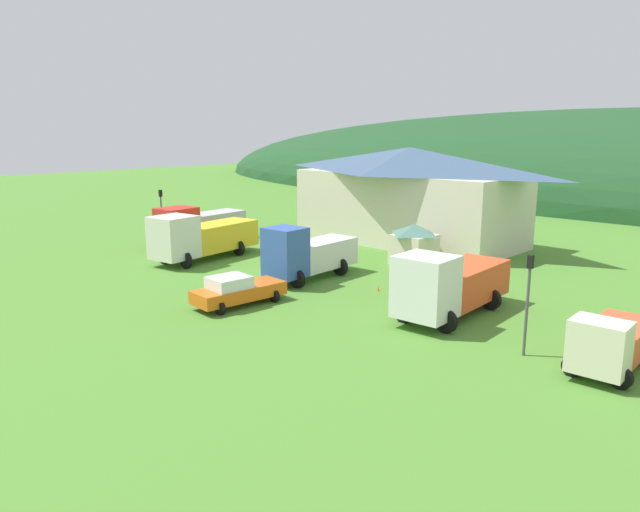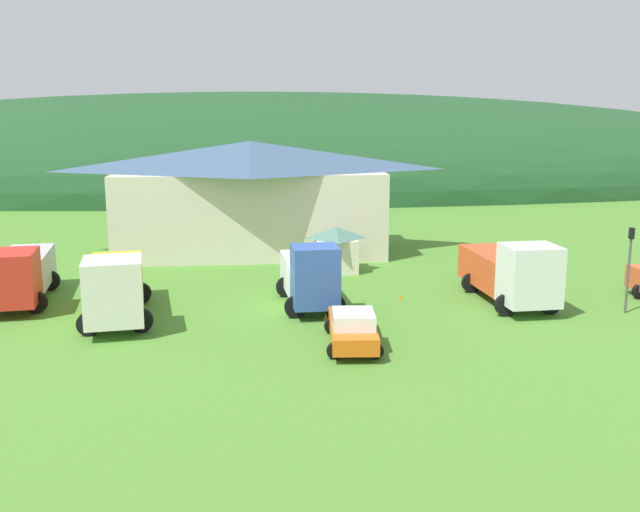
{
  "view_description": "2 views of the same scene",
  "coord_description": "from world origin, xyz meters",
  "px_view_note": "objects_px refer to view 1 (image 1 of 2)",
  "views": [
    {
      "loc": [
        26.94,
        -24.14,
        9.31
      ],
      "look_at": [
        3.21,
        0.02,
        1.96
      ],
      "focal_mm": 33.28,
      "sensor_mm": 36.0,
      "label": 1
    },
    {
      "loc": [
        -1.66,
        -35.36,
        10.07
      ],
      "look_at": [
        1.8,
        2.62,
        2.31
      ],
      "focal_mm": 41.35,
      "sensor_mm": 36.0,
      "label": 2
    }
  ],
  "objects_px": {
    "crane_truck_red": "(197,224)",
    "service_pickup_orange": "(237,290)",
    "box_truck_blue": "(306,253)",
    "heavy_rig_striped": "(200,236)",
    "heavy_rig_white": "(448,284)",
    "light_truck_cream": "(611,342)",
    "depot_building": "(409,194)",
    "traffic_cone_near_pickup": "(285,288)",
    "traffic_cone_mid_row": "(378,291)",
    "play_shed_cream": "(414,244)",
    "traffic_light_west": "(161,210)",
    "traffic_light_east": "(528,295)"
  },
  "relations": [
    {
      "from": "depot_building",
      "to": "light_truck_cream",
      "type": "distance_m",
      "value": 27.21
    },
    {
      "from": "service_pickup_orange",
      "to": "traffic_cone_mid_row",
      "type": "bearing_deg",
      "value": 158.4
    },
    {
      "from": "depot_building",
      "to": "service_pickup_orange",
      "type": "xyz_separation_m",
      "value": [
        4.32,
        -21.14,
        -3.17
      ]
    },
    {
      "from": "heavy_rig_striped",
      "to": "box_truck_blue",
      "type": "bearing_deg",
      "value": 90.1
    },
    {
      "from": "box_truck_blue",
      "to": "traffic_cone_mid_row",
      "type": "distance_m",
      "value": 5.32
    },
    {
      "from": "box_truck_blue",
      "to": "service_pickup_orange",
      "type": "relative_size",
      "value": 1.33
    },
    {
      "from": "depot_building",
      "to": "light_truck_cream",
      "type": "height_order",
      "value": "depot_building"
    },
    {
      "from": "heavy_rig_white",
      "to": "traffic_light_west",
      "type": "bearing_deg",
      "value": -94.95
    },
    {
      "from": "heavy_rig_white",
      "to": "light_truck_cream",
      "type": "xyz_separation_m",
      "value": [
        8.2,
        -1.34,
        -0.54
      ]
    },
    {
      "from": "traffic_light_west",
      "to": "traffic_cone_near_pickup",
      "type": "bearing_deg",
      "value": -8.41
    },
    {
      "from": "traffic_light_west",
      "to": "traffic_cone_near_pickup",
      "type": "xyz_separation_m",
      "value": [
        17.96,
        -2.65,
        -2.65
      ]
    },
    {
      "from": "light_truck_cream",
      "to": "depot_building",
      "type": "bearing_deg",
      "value": -130.44
    },
    {
      "from": "heavy_rig_striped",
      "to": "heavy_rig_white",
      "type": "height_order",
      "value": "heavy_rig_white"
    },
    {
      "from": "crane_truck_red",
      "to": "box_truck_blue",
      "type": "relative_size",
      "value": 1.19
    },
    {
      "from": "light_truck_cream",
      "to": "traffic_cone_mid_row",
      "type": "relative_size",
      "value": 9.17
    },
    {
      "from": "traffic_cone_near_pickup",
      "to": "crane_truck_red",
      "type": "bearing_deg",
      "value": 164.12
    },
    {
      "from": "traffic_cone_near_pickup",
      "to": "traffic_cone_mid_row",
      "type": "bearing_deg",
      "value": 38.14
    },
    {
      "from": "heavy_rig_striped",
      "to": "traffic_cone_near_pickup",
      "type": "distance_m",
      "value": 10.19
    },
    {
      "from": "heavy_rig_striped",
      "to": "service_pickup_orange",
      "type": "height_order",
      "value": "heavy_rig_striped"
    },
    {
      "from": "heavy_rig_striped",
      "to": "traffic_light_east",
      "type": "bearing_deg",
      "value": 79.22
    },
    {
      "from": "play_shed_cream",
      "to": "traffic_cone_mid_row",
      "type": "relative_size",
      "value": 4.77
    },
    {
      "from": "heavy_rig_white",
      "to": "traffic_cone_mid_row",
      "type": "height_order",
      "value": "heavy_rig_white"
    },
    {
      "from": "crane_truck_red",
      "to": "traffic_cone_mid_row",
      "type": "relative_size",
      "value": 13.94
    },
    {
      "from": "traffic_light_west",
      "to": "box_truck_blue",
      "type": "bearing_deg",
      "value": -1.06
    },
    {
      "from": "depot_building",
      "to": "heavy_rig_white",
      "type": "bearing_deg",
      "value": -48.12
    },
    {
      "from": "box_truck_blue",
      "to": "traffic_light_west",
      "type": "distance_m",
      "value": 17.39
    },
    {
      "from": "crane_truck_red",
      "to": "service_pickup_orange",
      "type": "distance_m",
      "value": 18.3
    },
    {
      "from": "traffic_light_east",
      "to": "depot_building",
      "type": "bearing_deg",
      "value": 137.23
    },
    {
      "from": "heavy_rig_white",
      "to": "traffic_light_west",
      "type": "relative_size",
      "value": 1.83
    },
    {
      "from": "heavy_rig_striped",
      "to": "heavy_rig_white",
      "type": "relative_size",
      "value": 1.1
    },
    {
      "from": "play_shed_cream",
      "to": "box_truck_blue",
      "type": "bearing_deg",
      "value": -105.39
    },
    {
      "from": "play_shed_cream",
      "to": "crane_truck_red",
      "type": "xyz_separation_m",
      "value": [
        -17.12,
        -6.18,
        0.19
      ]
    },
    {
      "from": "play_shed_cream",
      "to": "traffic_cone_mid_row",
      "type": "distance_m",
      "value": 7.78
    },
    {
      "from": "depot_building",
      "to": "traffic_cone_mid_row",
      "type": "relative_size",
      "value": 33.04
    },
    {
      "from": "traffic_cone_mid_row",
      "to": "heavy_rig_striped",
      "type": "bearing_deg",
      "value": -170.2
    },
    {
      "from": "depot_building",
      "to": "traffic_cone_mid_row",
      "type": "xyz_separation_m",
      "value": [
        7.92,
        -13.63,
        -4.0
      ]
    },
    {
      "from": "heavy_rig_white",
      "to": "service_pickup_orange",
      "type": "bearing_deg",
      "value": -59.51
    },
    {
      "from": "depot_building",
      "to": "heavy_rig_striped",
      "type": "xyz_separation_m",
      "value": [
        -6.43,
        -16.11,
        -2.28
      ]
    },
    {
      "from": "traffic_light_east",
      "to": "traffic_cone_near_pickup",
      "type": "height_order",
      "value": "traffic_light_east"
    },
    {
      "from": "play_shed_cream",
      "to": "traffic_light_west",
      "type": "distance_m",
      "value": 21.21
    },
    {
      "from": "play_shed_cream",
      "to": "crane_truck_red",
      "type": "distance_m",
      "value": 18.2
    },
    {
      "from": "light_truck_cream",
      "to": "traffic_cone_mid_row",
      "type": "bearing_deg",
      "value": -104.42
    },
    {
      "from": "play_shed_cream",
      "to": "crane_truck_red",
      "type": "relative_size",
      "value": 0.34
    },
    {
      "from": "heavy_rig_striped",
      "to": "light_truck_cream",
      "type": "relative_size",
      "value": 1.63
    },
    {
      "from": "traffic_light_west",
      "to": "traffic_cone_mid_row",
      "type": "height_order",
      "value": "traffic_light_west"
    },
    {
      "from": "box_truck_blue",
      "to": "service_pickup_orange",
      "type": "distance_m",
      "value": 6.63
    },
    {
      "from": "crane_truck_red",
      "to": "heavy_rig_striped",
      "type": "bearing_deg",
      "value": 50.64
    },
    {
      "from": "heavy_rig_striped",
      "to": "heavy_rig_white",
      "type": "distance_m",
      "value": 19.87
    },
    {
      "from": "crane_truck_red",
      "to": "heavy_rig_white",
      "type": "relative_size",
      "value": 1.03
    },
    {
      "from": "depot_building",
      "to": "traffic_light_east",
      "type": "bearing_deg",
      "value": -42.77
    }
  ]
}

